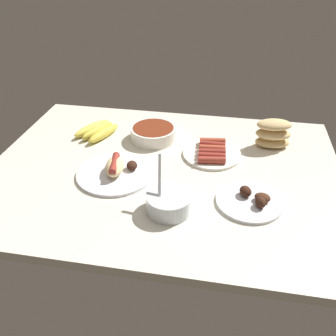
{
  "coord_description": "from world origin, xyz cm",
  "views": [
    {
      "loc": [
        -20.06,
        102.71,
        69.46
      ],
      "look_at": [
        -2.21,
        3.66,
        3.0
      ],
      "focal_mm": 39.22,
      "sensor_mm": 36.0,
      "label": 1
    }
  ],
  "objects_px": {
    "banana_bunch": "(98,131)",
    "bowl_coleslaw": "(169,202)",
    "plate_sausages": "(212,152)",
    "bread_stack": "(273,134)",
    "plate_hotdog_assembled": "(116,170)",
    "plate_grilled_meat": "(251,200)",
    "bowl_chili": "(153,133)"
  },
  "relations": [
    {
      "from": "bread_stack",
      "to": "bowl_chili",
      "type": "height_order",
      "value": "bread_stack"
    },
    {
      "from": "plate_hotdog_assembled",
      "to": "banana_bunch",
      "type": "height_order",
      "value": "plate_hotdog_assembled"
    },
    {
      "from": "bread_stack",
      "to": "plate_sausages",
      "type": "distance_m",
      "value": 0.24
    },
    {
      "from": "plate_hotdog_assembled",
      "to": "plate_grilled_meat",
      "type": "relative_size",
      "value": 1.29
    },
    {
      "from": "plate_hotdog_assembled",
      "to": "banana_bunch",
      "type": "distance_m",
      "value": 0.3
    },
    {
      "from": "bowl_chili",
      "to": "bowl_coleslaw",
      "type": "xyz_separation_m",
      "value": [
        -0.13,
        0.41,
        0.0
      ]
    },
    {
      "from": "banana_bunch",
      "to": "plate_grilled_meat",
      "type": "bearing_deg",
      "value": 150.91
    },
    {
      "from": "plate_sausages",
      "to": "bowl_coleslaw",
      "type": "relative_size",
      "value": 1.37
    },
    {
      "from": "banana_bunch",
      "to": "bowl_coleslaw",
      "type": "xyz_separation_m",
      "value": [
        -0.36,
        0.41,
        0.01
      ]
    },
    {
      "from": "bread_stack",
      "to": "plate_hotdog_assembled",
      "type": "bearing_deg",
      "value": 28.63
    },
    {
      "from": "plate_hotdog_assembled",
      "to": "bowl_chili",
      "type": "height_order",
      "value": "plate_hotdog_assembled"
    },
    {
      "from": "plate_sausages",
      "to": "banana_bunch",
      "type": "height_order",
      "value": "banana_bunch"
    },
    {
      "from": "bowl_chili",
      "to": "bowl_coleslaw",
      "type": "height_order",
      "value": "bowl_coleslaw"
    },
    {
      "from": "plate_hotdog_assembled",
      "to": "plate_grilled_meat",
      "type": "distance_m",
      "value": 0.45
    },
    {
      "from": "plate_sausages",
      "to": "bowl_chili",
      "type": "height_order",
      "value": "bowl_chili"
    },
    {
      "from": "plate_sausages",
      "to": "banana_bunch",
      "type": "relative_size",
      "value": 1.04
    },
    {
      "from": "plate_hotdog_assembled",
      "to": "plate_grilled_meat",
      "type": "bearing_deg",
      "value": 170.37
    },
    {
      "from": "plate_grilled_meat",
      "to": "bowl_coleslaw",
      "type": "bearing_deg",
      "value": 18.12
    },
    {
      "from": "plate_sausages",
      "to": "banana_bunch",
      "type": "xyz_separation_m",
      "value": [
        0.46,
        -0.08,
        0.01
      ]
    },
    {
      "from": "plate_sausages",
      "to": "banana_bunch",
      "type": "bearing_deg",
      "value": -9.54
    },
    {
      "from": "bowl_chili",
      "to": "plate_grilled_meat",
      "type": "bearing_deg",
      "value": 137.77
    },
    {
      "from": "plate_grilled_meat",
      "to": "bowl_chili",
      "type": "relative_size",
      "value": 1.14
    },
    {
      "from": "plate_hotdog_assembled",
      "to": "bowl_coleslaw",
      "type": "bearing_deg",
      "value": 143.62
    },
    {
      "from": "bread_stack",
      "to": "bowl_coleslaw",
      "type": "relative_size",
      "value": 0.92
    },
    {
      "from": "plate_sausages",
      "to": "bowl_chili",
      "type": "bearing_deg",
      "value": -19.34
    },
    {
      "from": "bread_stack",
      "to": "bowl_coleslaw",
      "type": "height_order",
      "value": "bowl_coleslaw"
    },
    {
      "from": "bread_stack",
      "to": "plate_grilled_meat",
      "type": "bearing_deg",
      "value": 77.6
    },
    {
      "from": "plate_hotdog_assembled",
      "to": "plate_sausages",
      "type": "height_order",
      "value": "plate_hotdog_assembled"
    },
    {
      "from": "bread_stack",
      "to": "plate_sausages",
      "type": "bearing_deg",
      "value": 26.2
    },
    {
      "from": "plate_hotdog_assembled",
      "to": "plate_sausages",
      "type": "distance_m",
      "value": 0.35
    },
    {
      "from": "plate_grilled_meat",
      "to": "banana_bunch",
      "type": "bearing_deg",
      "value": -29.09
    },
    {
      "from": "plate_grilled_meat",
      "to": "plate_hotdog_assembled",
      "type": "bearing_deg",
      "value": -9.63
    }
  ]
}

